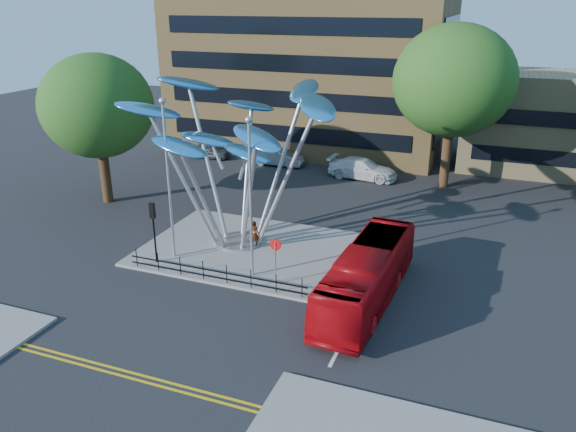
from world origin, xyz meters
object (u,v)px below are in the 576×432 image
at_px(leaf_sculpture, 235,129).
at_px(parked_car_mid, 278,157).
at_px(red_bus, 367,275).
at_px(street_lamp_left, 167,166).
at_px(parked_car_left, 209,151).
at_px(tree_right, 454,81).
at_px(street_lamp_right, 250,184).
at_px(tree_left, 97,106).
at_px(parked_car_right, 363,169).
at_px(pedestrian, 254,234).
at_px(traffic_light_island, 153,220).
at_px(no_entry_sign_island, 275,254).

height_order(leaf_sculpture, parked_car_mid, leaf_sculpture).
bearing_deg(red_bus, parked_car_mid, 124.91).
height_order(street_lamp_left, parked_car_left, street_lamp_left).
bearing_deg(tree_right, street_lamp_left, -124.05).
bearing_deg(tree_right, parked_car_left, 177.26).
bearing_deg(leaf_sculpture, street_lamp_left, -127.40).
height_order(street_lamp_right, parked_car_mid, street_lamp_right).
distance_m(tree_left, street_lamp_right, 16.19).
relative_size(tree_left, parked_car_right, 1.85).
relative_size(tree_left, street_lamp_right, 1.24).
height_order(tree_right, red_bus, tree_right).
xyz_separation_m(red_bus, parked_car_right, (-4.95, 19.23, -0.58)).
distance_m(street_lamp_right, red_bus, 7.15).
xyz_separation_m(leaf_sculpture, pedestrian, (1.19, -0.39, -5.93)).
xyz_separation_m(traffic_light_island, no_entry_sign_island, (7.00, 0.02, -0.80)).
relative_size(leaf_sculpture, parked_car_left, 3.20).
relative_size(tree_left, traffic_light_island, 3.01).
relative_size(leaf_sculpture, parked_car_right, 2.28).
bearing_deg(street_lamp_left, parked_car_right, 71.54).
bearing_deg(tree_left, parked_car_left, 85.19).
relative_size(pedestrian, parked_car_right, 0.28).
xyz_separation_m(tree_right, street_lamp_left, (-12.50, -18.50, -2.68)).
distance_m(traffic_light_island, pedestrian, 5.85).
height_order(tree_right, parked_car_right, tree_right).
relative_size(parked_car_mid, parked_car_right, 0.80).
bearing_deg(tree_right, red_bus, -94.15).
height_order(tree_left, red_bus, tree_left).
relative_size(red_bus, parked_car_right, 1.78).
bearing_deg(tree_left, street_lamp_left, -34.38).
bearing_deg(red_bus, street_lamp_left, 178.73).
xyz_separation_m(street_lamp_left, traffic_light_island, (-0.50, -1.00, -2.74)).
distance_m(no_entry_sign_island, red_bus, 4.62).
bearing_deg(parked_car_left, tree_right, -97.29).
bearing_deg(pedestrian, parked_car_mid, -90.92).
height_order(street_lamp_right, red_bus, street_lamp_right).
distance_m(red_bus, parked_car_mid, 23.94).
distance_m(traffic_light_island, red_bus, 11.67).
bearing_deg(tree_left, leaf_sculpture, -15.55).
bearing_deg(parked_car_mid, parked_car_right, -99.56).
xyz_separation_m(no_entry_sign_island, red_bus, (4.60, 0.18, -0.43)).
relative_size(traffic_light_island, pedestrian, 2.17).
distance_m(leaf_sculpture, red_bus, 11.01).
bearing_deg(street_lamp_left, street_lamp_right, -5.71).
distance_m(pedestrian, parked_car_mid, 17.49).
distance_m(tree_right, parked_car_mid, 15.90).
height_order(street_lamp_right, no_entry_sign_island, street_lamp_right).
bearing_deg(pedestrian, tree_right, -137.73).
height_order(tree_right, pedestrian, tree_right).
height_order(street_lamp_left, red_bus, street_lamp_left).
xyz_separation_m(traffic_light_island, parked_car_left, (-7.91, 20.50, -1.94)).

